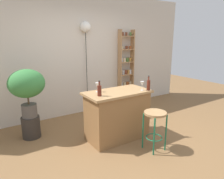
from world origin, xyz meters
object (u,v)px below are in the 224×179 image
(plant_stool, at_px, (31,127))
(bar_stool, at_px, (155,121))
(wine_glass_center, at_px, (97,85))
(spice_shelf, at_px, (126,69))
(potted_plant, at_px, (27,86))
(bottle_sauce_amber, at_px, (148,85))
(wine_glass_left, at_px, (142,84))
(bottle_wine_red, at_px, (99,90))
(pendant_globe_light, at_px, (85,28))

(plant_stool, bearing_deg, bar_stool, -44.25)
(plant_stool, height_order, wine_glass_center, wine_glass_center)
(plant_stool, bearing_deg, spice_shelf, 13.08)
(bar_stool, height_order, spice_shelf, spice_shelf)
(potted_plant, bearing_deg, plant_stool, 0.00)
(bottle_sauce_amber, relative_size, wine_glass_left, 1.60)
(spice_shelf, relative_size, potted_plant, 2.28)
(wine_glass_left, height_order, wine_glass_center, same)
(bar_stool, xyz_separation_m, bottle_wine_red, (-0.68, 0.59, 0.49))
(plant_stool, bearing_deg, potted_plant, 180.00)
(bottle_wine_red, relative_size, bottle_sauce_amber, 0.96)
(bottle_sauce_amber, bearing_deg, wine_glass_left, 151.20)
(bottle_sauce_amber, height_order, wine_glass_left, bottle_sauce_amber)
(potted_plant, xyz_separation_m, pendant_globe_light, (1.49, 0.65, 1.03))
(spice_shelf, height_order, bottle_wine_red, spice_shelf)
(wine_glass_center, bearing_deg, bottle_sauce_amber, -25.85)
(potted_plant, distance_m, wine_glass_left, 2.03)
(plant_stool, relative_size, wine_glass_left, 2.44)
(bottle_wine_red, distance_m, pendant_globe_light, 2.01)
(potted_plant, bearing_deg, wine_glass_left, -31.50)
(bottle_wine_red, relative_size, wine_glass_center, 1.54)
(plant_stool, distance_m, pendant_globe_light, 2.44)
(bottle_wine_red, xyz_separation_m, wine_glass_center, (0.10, 0.24, 0.02))
(bottle_wine_red, distance_m, wine_glass_left, 0.83)
(plant_stool, height_order, pendant_globe_light, pendant_globe_light)
(plant_stool, height_order, potted_plant, potted_plant)
(bar_stool, relative_size, bottle_wine_red, 2.58)
(bar_stool, distance_m, bottle_sauce_amber, 0.70)
(spice_shelf, distance_m, wine_glass_left, 1.90)
(bar_stool, distance_m, pendant_globe_light, 2.68)
(potted_plant, distance_m, wine_glass_center, 1.24)
(spice_shelf, distance_m, potted_plant, 2.70)
(spice_shelf, xyz_separation_m, pendant_globe_light, (-1.14, 0.04, 1.03))
(plant_stool, height_order, bottle_sauce_amber, bottle_sauce_amber)
(potted_plant, bearing_deg, spice_shelf, 13.08)
(wine_glass_center, distance_m, pendant_globe_light, 1.77)
(wine_glass_left, distance_m, wine_glass_center, 0.80)
(pendant_globe_light, bearing_deg, wine_glass_center, -109.30)
(wine_glass_center, xyz_separation_m, pendant_globe_light, (0.48, 1.37, 1.01))
(bar_stool, height_order, wine_glass_center, wine_glass_center)
(bar_stool, height_order, bottle_sauce_amber, bottle_sauce_amber)
(potted_plant, height_order, wine_glass_left, potted_plant)
(bottle_sauce_amber, bearing_deg, plant_stool, 148.65)
(wine_glass_center, bearing_deg, plant_stool, 144.61)
(bar_stool, distance_m, wine_glass_center, 1.14)
(spice_shelf, relative_size, wine_glass_left, 12.16)
(plant_stool, distance_m, wine_glass_center, 1.48)
(bottle_sauce_amber, relative_size, pendant_globe_light, 0.12)
(bottle_sauce_amber, bearing_deg, bottle_wine_red, 170.55)
(wine_glass_left, distance_m, pendant_globe_light, 2.01)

